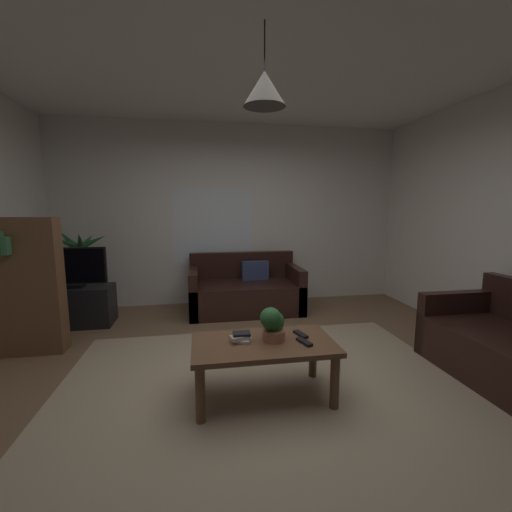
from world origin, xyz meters
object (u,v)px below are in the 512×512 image
(tv_stand, at_px, (76,306))
(book_on_table_2, at_px, (241,334))
(remote_on_table_0, at_px, (301,334))
(tv, at_px, (72,267))
(couch_under_window, at_px, (245,292))
(bookshelf_corner, at_px, (23,286))
(remote_on_table_1, at_px, (304,342))
(pendant_lamp, at_px, (264,89))
(coffee_table, at_px, (264,351))
(potted_plant_on_table, at_px, (272,323))
(book_on_table_1, at_px, (240,337))
(book_on_table_0, at_px, (242,340))
(potted_palm_corner, at_px, (82,280))

(tv_stand, bearing_deg, book_on_table_2, -45.97)
(remote_on_table_0, distance_m, tv, 3.05)
(couch_under_window, xyz_separation_m, bookshelf_corner, (-2.40, -1.05, 0.44))
(couch_under_window, distance_m, remote_on_table_1, 2.34)
(pendant_lamp, bearing_deg, book_on_table_2, 165.01)
(coffee_table, relative_size, potted_plant_on_table, 4.08)
(coffee_table, distance_m, bookshelf_corner, 2.56)
(coffee_table, relative_size, book_on_table_1, 7.67)
(bookshelf_corner, bearing_deg, tv, 76.56)
(tv, height_order, bookshelf_corner, bookshelf_corner)
(couch_under_window, height_order, potted_plant_on_table, couch_under_window)
(pendant_lamp, bearing_deg, bookshelf_corner, 151.88)
(remote_on_table_0, height_order, pendant_lamp, pendant_lamp)
(remote_on_table_0, xyz_separation_m, remote_on_table_1, (-0.02, -0.16, 0.00))
(book_on_table_0, relative_size, potted_palm_corner, 0.11)
(potted_plant_on_table, relative_size, tv, 0.33)
(coffee_table, relative_size, tv, 1.36)
(book_on_table_0, bearing_deg, coffee_table, -12.04)
(tv, distance_m, potted_palm_corner, 0.51)
(book_on_table_2, distance_m, bookshelf_corner, 2.38)
(couch_under_window, bearing_deg, tv, -172.87)
(remote_on_table_0, bearing_deg, couch_under_window, 79.01)
(pendant_lamp, bearing_deg, remote_on_table_0, 13.21)
(potted_plant_on_table, bearing_deg, book_on_table_2, 176.79)
(book_on_table_0, bearing_deg, couch_under_window, 81.46)
(bookshelf_corner, bearing_deg, remote_on_table_0, -23.63)
(book_on_table_2, relative_size, potted_palm_corner, 0.11)
(remote_on_table_0, bearing_deg, book_on_table_1, 170.01)
(bookshelf_corner, bearing_deg, remote_on_table_1, -26.67)
(tv_stand, distance_m, potted_palm_corner, 0.49)
(potted_plant_on_table, height_order, tv, tv)
(book_on_table_1, bearing_deg, book_on_table_2, 43.56)
(potted_plant_on_table, height_order, tv_stand, potted_plant_on_table)
(couch_under_window, bearing_deg, potted_plant_on_table, -92.29)
(book_on_table_0, xyz_separation_m, remote_on_table_1, (0.47, -0.12, 0.00))
(book_on_table_1, height_order, tv, tv)
(book_on_table_0, xyz_separation_m, tv_stand, (-1.88, 1.96, -0.22))
(couch_under_window, relative_size, remote_on_table_1, 9.94)
(book_on_table_2, xyz_separation_m, potted_palm_corner, (-1.93, 2.37, -0.02))
(pendant_lamp, bearing_deg, tv, 136.13)
(book_on_table_2, distance_m, remote_on_table_0, 0.49)
(book_on_table_1, relative_size, remote_on_table_0, 0.90)
(potted_palm_corner, bearing_deg, pendant_lamp, -48.98)
(potted_plant_on_table, bearing_deg, potted_palm_corner, 132.41)
(couch_under_window, bearing_deg, pendant_lamp, -94.20)
(couch_under_window, xyz_separation_m, potted_plant_on_table, (-0.09, -2.22, 0.32))
(remote_on_table_1, distance_m, tv_stand, 3.15)
(book_on_table_2, xyz_separation_m, remote_on_table_1, (0.47, -0.13, -0.05))
(book_on_table_0, distance_m, book_on_table_2, 0.05)
(tv, bearing_deg, remote_on_table_1, -41.08)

